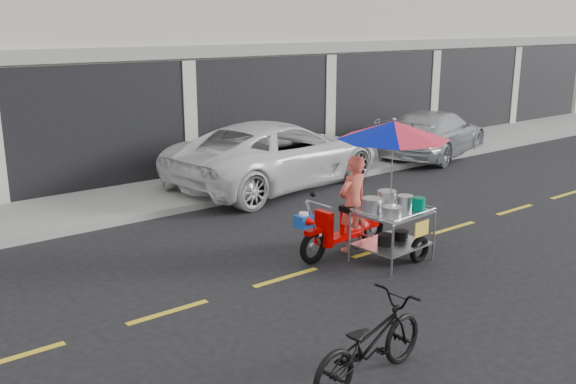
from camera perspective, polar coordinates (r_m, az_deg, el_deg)
ground at (r=11.15m, az=8.05°, el=-5.14°), size 90.00×90.00×0.00m
sidewalk at (r=15.30m, az=-6.73°, el=0.74°), size 45.00×3.00×0.15m
shophouse_block at (r=20.66m, az=-7.69°, el=16.02°), size 36.00×8.11×10.40m
centerline at (r=11.15m, az=8.05°, el=-5.12°), size 42.00×0.10×0.01m
white_pickup at (r=15.21m, az=-0.98°, el=3.44°), size 5.88×3.39×1.54m
silver_pickup at (r=19.07m, az=12.83°, el=5.12°), size 4.97×3.26×1.34m
near_bicycle at (r=7.12m, az=7.24°, el=-13.13°), size 1.82×0.83×0.92m
food_vendor_rig at (r=10.45m, az=7.97°, el=1.95°), size 2.44×1.94×2.35m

